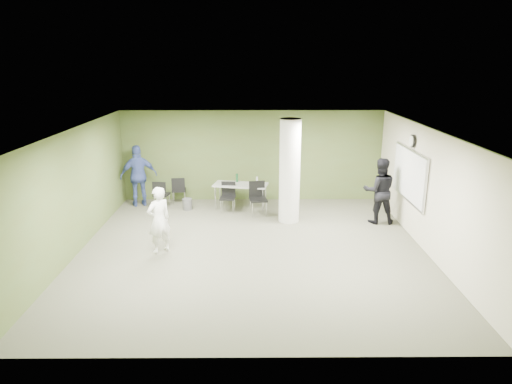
{
  "coord_description": "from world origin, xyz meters",
  "views": [
    {
      "loc": [
        0.02,
        -9.83,
        4.27
      ],
      "look_at": [
        0.09,
        1.0,
        1.11
      ],
      "focal_mm": 32.0,
      "sensor_mm": 36.0,
      "label": 1
    }
  ],
  "objects_px": {
    "folding_table": "(241,186)",
    "chair_back_left": "(161,193)",
    "man_blue": "(139,176)",
    "woman_white": "(159,220)",
    "man_black": "(379,191)"
  },
  "relations": [
    {
      "from": "man_blue",
      "to": "chair_back_left",
      "type": "bearing_deg",
      "value": 135.82
    },
    {
      "from": "woman_white",
      "to": "folding_table",
      "type": "bearing_deg",
      "value": -159.41
    },
    {
      "from": "woman_white",
      "to": "man_black",
      "type": "bearing_deg",
      "value": 158.9
    },
    {
      "from": "folding_table",
      "to": "chair_back_left",
      "type": "xyz_separation_m",
      "value": [
        -2.36,
        -0.02,
        -0.21
      ]
    },
    {
      "from": "chair_back_left",
      "to": "man_blue",
      "type": "distance_m",
      "value": 0.87
    },
    {
      "from": "man_blue",
      "to": "woman_white",
      "type": "bearing_deg",
      "value": 89.68
    },
    {
      "from": "woman_white",
      "to": "man_black",
      "type": "xyz_separation_m",
      "value": [
        5.51,
        1.96,
        0.11
      ]
    },
    {
      "from": "man_blue",
      "to": "folding_table",
      "type": "bearing_deg",
      "value": 154.12
    },
    {
      "from": "woman_white",
      "to": "man_blue",
      "type": "height_order",
      "value": "man_blue"
    },
    {
      "from": "chair_back_left",
      "to": "man_black",
      "type": "relative_size",
      "value": 0.47
    },
    {
      "from": "folding_table",
      "to": "man_blue",
      "type": "xyz_separation_m",
      "value": [
        -3.06,
        0.29,
        0.23
      ]
    },
    {
      "from": "chair_back_left",
      "to": "woman_white",
      "type": "bearing_deg",
      "value": 108.28
    },
    {
      "from": "woman_white",
      "to": "man_black",
      "type": "relative_size",
      "value": 0.87
    },
    {
      "from": "man_blue",
      "to": "man_black",
      "type": "bearing_deg",
      "value": 146.66
    },
    {
      "from": "folding_table",
      "to": "woman_white",
      "type": "distance_m",
      "value": 3.67
    }
  ]
}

